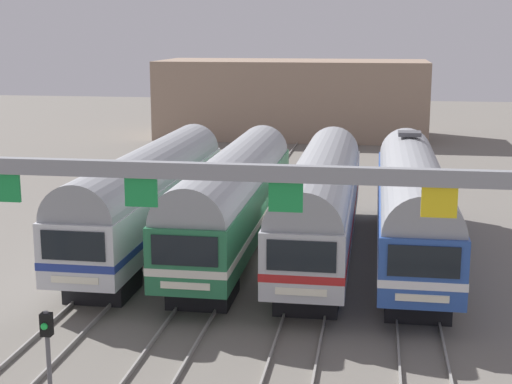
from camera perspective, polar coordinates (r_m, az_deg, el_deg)
ground_plane at (r=34.51m, az=1.58°, el=-4.69°), size 160.00×160.00×0.00m
track_bed at (r=50.93m, az=4.05°, el=0.81°), size 13.22×70.00×0.15m
commuter_train_silver at (r=35.05m, az=-7.93°, el=-0.01°), size 2.88×18.06×4.77m
commuter_train_green at (r=34.14m, az=-1.65°, el=-0.22°), size 2.88×18.06×4.77m
commuter_train_stainless at (r=33.65m, az=4.90°, el=-0.44°), size 2.88×18.06×4.77m
commuter_train_blue at (r=33.62m, az=11.55°, el=-0.65°), size 2.88×18.06×5.05m
catenary_gantry at (r=20.33m, az=-3.25°, el=-1.67°), size 16.95×0.44×6.97m
yard_signal_mast at (r=20.60m, az=-15.28°, el=-10.87°), size 0.28×0.35×2.90m
maintenance_building at (r=73.00m, az=2.76°, el=6.97°), size 24.90×10.00×7.18m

